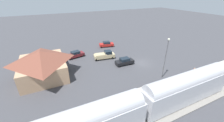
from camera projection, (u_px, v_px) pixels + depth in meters
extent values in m
plane|color=#424247|center=(141.00, 63.00, 35.32)|extent=(200.00, 200.00, 0.00)
cube|color=gray|center=(191.00, 96.00, 23.99)|extent=(4.80, 70.00, 0.18)
cube|color=#59544C|center=(195.00, 98.00, 23.34)|extent=(0.10, 70.00, 0.12)
cube|color=#59544C|center=(187.00, 93.00, 24.50)|extent=(0.10, 70.00, 0.12)
cube|color=#B7B2A8|center=(172.00, 84.00, 27.18)|extent=(3.20, 46.00, 0.30)
cube|color=silver|center=(185.00, 90.00, 22.30)|extent=(2.90, 16.12, 3.70)
cube|color=gold|center=(178.00, 86.00, 23.61)|extent=(0.04, 14.83, 0.36)
cylinder|color=silver|center=(188.00, 81.00, 21.52)|extent=(2.75, 15.48, 2.76)
cylinder|color=silver|center=(78.00, 120.00, 14.95)|extent=(2.75, 15.48, 2.76)
cube|color=tan|center=(44.00, 68.00, 29.20)|extent=(10.34, 8.52, 3.59)
pyramid|color=brown|center=(40.00, 56.00, 27.95)|extent=(11.14, 9.32, 2.03)
cube|color=#4C3323|center=(65.00, 67.00, 31.20)|extent=(1.10, 0.08, 2.10)
cylinder|color=#23284C|center=(193.00, 77.00, 28.28)|extent=(0.22, 0.22, 0.85)
cylinder|color=silver|center=(194.00, 74.00, 27.96)|extent=(0.36, 0.36, 0.62)
sphere|color=tan|center=(195.00, 72.00, 27.76)|extent=(0.24, 0.24, 0.24)
cylinder|color=brown|center=(193.00, 73.00, 29.54)|extent=(0.22, 0.22, 0.85)
cylinder|color=#CC3F33|center=(194.00, 70.00, 29.21)|extent=(0.36, 0.36, 0.62)
sphere|color=tan|center=(195.00, 68.00, 29.02)|extent=(0.24, 0.24, 0.24)
cube|color=maroon|center=(76.00, 55.00, 38.04)|extent=(2.69, 4.77, 0.76)
cube|color=#19232D|center=(75.00, 52.00, 37.73)|extent=(2.01, 2.44, 0.64)
cylinder|color=black|center=(71.00, 59.00, 36.72)|extent=(0.22, 0.68, 0.68)
cylinder|color=black|center=(69.00, 57.00, 37.87)|extent=(0.22, 0.68, 0.68)
cylinder|color=black|center=(83.00, 56.00, 38.56)|extent=(0.22, 0.68, 0.68)
cylinder|color=black|center=(80.00, 54.00, 39.70)|extent=(0.22, 0.68, 0.68)
cube|color=red|center=(106.00, 45.00, 45.35)|extent=(2.71, 4.78, 0.76)
cube|color=#19232D|center=(106.00, 43.00, 45.04)|extent=(2.02, 2.44, 0.64)
cylinder|color=black|center=(102.00, 47.00, 44.45)|extent=(0.22, 0.68, 0.68)
cylinder|color=black|center=(101.00, 45.00, 45.84)|extent=(0.22, 0.68, 0.68)
cylinder|color=black|center=(112.00, 46.00, 45.19)|extent=(0.22, 0.68, 0.68)
cylinder|color=black|center=(111.00, 44.00, 46.58)|extent=(0.22, 0.68, 0.68)
cube|color=#C6B284|center=(104.00, 56.00, 37.22)|extent=(2.73, 5.63, 0.92)
cube|color=#19232D|center=(108.00, 52.00, 37.10)|extent=(1.96, 1.96, 0.84)
cylinder|color=black|center=(111.00, 55.00, 38.73)|extent=(0.22, 0.76, 0.76)
cylinder|color=black|center=(113.00, 58.00, 37.26)|extent=(0.22, 0.76, 0.76)
cylinder|color=black|center=(96.00, 57.00, 37.59)|extent=(0.22, 0.76, 0.76)
cylinder|color=black|center=(97.00, 60.00, 36.11)|extent=(0.22, 0.76, 0.76)
cube|color=#C6B284|center=(101.00, 54.00, 36.72)|extent=(2.28, 3.21, 0.20)
cube|color=black|center=(125.00, 62.00, 34.29)|extent=(1.99, 4.56, 0.76)
cube|color=#19232D|center=(125.00, 59.00, 33.98)|extent=(1.69, 2.21, 0.64)
cylinder|color=black|center=(120.00, 66.00, 33.19)|extent=(0.22, 0.68, 0.68)
cylinder|color=black|center=(117.00, 63.00, 34.50)|extent=(0.22, 0.68, 0.68)
cylinder|color=black|center=(132.00, 63.00, 34.42)|extent=(0.22, 0.68, 0.68)
cylinder|color=black|center=(129.00, 61.00, 35.73)|extent=(0.22, 0.68, 0.68)
cylinder|color=#515156|center=(165.00, 60.00, 27.70)|extent=(0.16, 0.16, 8.07)
sphere|color=#EAE5C6|center=(169.00, 39.00, 25.82)|extent=(0.44, 0.44, 0.44)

